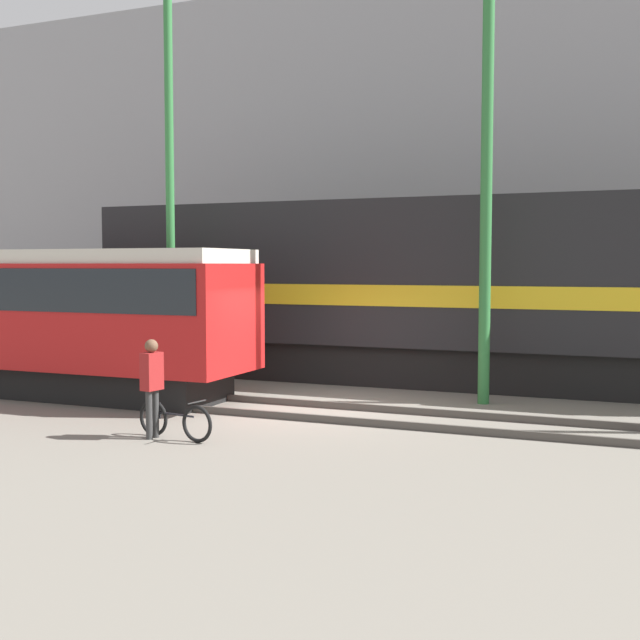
{
  "coord_description": "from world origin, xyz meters",
  "views": [
    {
      "loc": [
        6.29,
        -15.02,
        2.96
      ],
      "look_at": [
        -0.07,
        0.43,
        1.8
      ],
      "focal_mm": 45.0,
      "sensor_mm": 36.0,
      "label": 1
    }
  ],
  "objects_px": {
    "utility_pole_center": "(486,180)",
    "streetcar": "(37,312)",
    "bicycle": "(175,421)",
    "person": "(152,378)",
    "utility_pole_left": "(170,184)",
    "freight_locomotive": "(437,288)"
  },
  "relations": [
    {
      "from": "freight_locomotive",
      "to": "utility_pole_center",
      "type": "xyz_separation_m",
      "value": [
        1.65,
        -2.5,
        2.35
      ]
    },
    {
      "from": "streetcar",
      "to": "bicycle",
      "type": "xyz_separation_m",
      "value": [
        5.59,
        -2.98,
        -1.56
      ]
    },
    {
      "from": "bicycle",
      "to": "person",
      "type": "height_order",
      "value": "person"
    },
    {
      "from": "streetcar",
      "to": "bicycle",
      "type": "bearing_deg",
      "value": -28.11
    },
    {
      "from": "bicycle",
      "to": "person",
      "type": "xyz_separation_m",
      "value": [
        -0.39,
        -0.08,
        0.71
      ]
    },
    {
      "from": "bicycle",
      "to": "freight_locomotive",
      "type": "bearing_deg",
      "value": 72.46
    },
    {
      "from": "bicycle",
      "to": "person",
      "type": "bearing_deg",
      "value": -167.85
    },
    {
      "from": "freight_locomotive",
      "to": "utility_pole_left",
      "type": "distance_m",
      "value": 7.08
    },
    {
      "from": "bicycle",
      "to": "utility_pole_left",
      "type": "distance_m",
      "value": 8.01
    },
    {
      "from": "bicycle",
      "to": "person",
      "type": "relative_size",
      "value": 0.94
    },
    {
      "from": "freight_locomotive",
      "to": "utility_pole_left",
      "type": "bearing_deg",
      "value": -157.76
    },
    {
      "from": "freight_locomotive",
      "to": "utility_pole_center",
      "type": "height_order",
      "value": "utility_pole_center"
    },
    {
      "from": "freight_locomotive",
      "to": "streetcar",
      "type": "distance_m",
      "value": 9.54
    },
    {
      "from": "utility_pole_center",
      "to": "streetcar",
      "type": "bearing_deg",
      "value": -165.64
    },
    {
      "from": "freight_locomotive",
      "to": "bicycle",
      "type": "bearing_deg",
      "value": -107.54
    },
    {
      "from": "freight_locomotive",
      "to": "bicycle",
      "type": "height_order",
      "value": "freight_locomotive"
    },
    {
      "from": "streetcar",
      "to": "utility_pole_left",
      "type": "height_order",
      "value": "utility_pole_left"
    },
    {
      "from": "person",
      "to": "utility_pole_left",
      "type": "distance_m",
      "value": 7.51
    },
    {
      "from": "utility_pole_left",
      "to": "utility_pole_center",
      "type": "relative_size",
      "value": 1.04
    },
    {
      "from": "streetcar",
      "to": "utility_pole_left",
      "type": "xyz_separation_m",
      "value": [
        2.0,
        2.5,
        3.06
      ]
    },
    {
      "from": "streetcar",
      "to": "utility_pole_left",
      "type": "bearing_deg",
      "value": 51.31
    },
    {
      "from": "utility_pole_center",
      "to": "utility_pole_left",
      "type": "bearing_deg",
      "value": -180.0
    }
  ]
}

